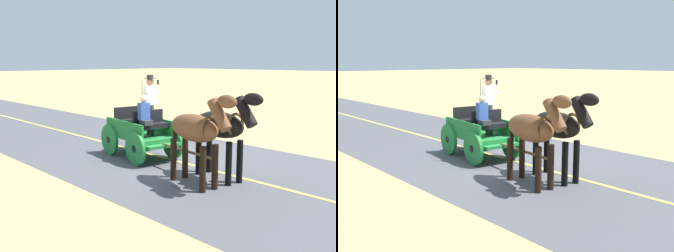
{
  "view_description": "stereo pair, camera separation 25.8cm",
  "coord_description": "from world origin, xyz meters",
  "views": [
    {
      "loc": [
        7.71,
        7.94,
        2.91
      ],
      "look_at": [
        0.39,
        0.5,
        1.1
      ],
      "focal_mm": 40.43,
      "sensor_mm": 36.0,
      "label": 1
    },
    {
      "loc": [
        7.52,
        8.12,
        2.91
      ],
      "look_at": [
        0.39,
        0.5,
        1.1
      ],
      "focal_mm": 40.43,
      "sensor_mm": 36.0,
      "label": 2
    }
  ],
  "objects": [
    {
      "name": "horse_off_side",
      "position": [
        1.25,
        2.32,
        1.32
      ],
      "size": [
        0.8,
        2.15,
        2.21
      ],
      "color": "brown",
      "rests_on": "ground"
    },
    {
      "name": "road_surface",
      "position": [
        0.0,
        0.0,
        0.0
      ],
      "size": [
        6.59,
        160.0,
        0.01
      ],
      "primitive_type": "cube",
      "color": "#4C4C51",
      "rests_on": "ground"
    },
    {
      "name": "road_centre_stripe",
      "position": [
        0.0,
        0.0,
        0.01
      ],
      "size": [
        0.12,
        160.0,
        0.0
      ],
      "primitive_type": "cube",
      "color": "#DBCC4C",
      "rests_on": "road_surface"
    },
    {
      "name": "horse_drawn_carriage",
      "position": [
        0.4,
        -0.61,
        0.82
      ],
      "size": [
        1.75,
        4.51,
        2.5
      ],
      "color": "#1E7233",
      "rests_on": "ground"
    },
    {
      "name": "ground_plane",
      "position": [
        0.0,
        0.0,
        0.0
      ],
      "size": [
        200.0,
        200.0,
        0.0
      ],
      "primitive_type": "plane",
      "color": "tan"
    },
    {
      "name": "horse_near_side",
      "position": [
        0.45,
        2.44,
        1.32
      ],
      "size": [
        0.8,
        2.15,
        2.21
      ],
      "color": "black",
      "rests_on": "ground"
    }
  ]
}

